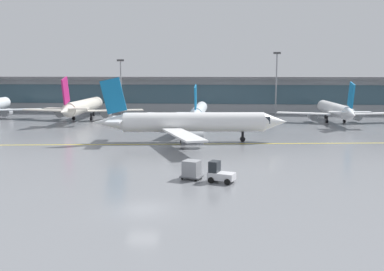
{
  "coord_description": "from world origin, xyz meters",
  "views": [
    {
      "loc": [
        6.49,
        -32.29,
        10.91
      ],
      "look_at": [
        2.39,
        20.05,
        3.0
      ],
      "focal_mm": 39.71,
      "sensor_mm": 36.0,
      "label": 1
    }
  ],
  "objects": [
    {
      "name": "ground_plane",
      "position": [
        0.0,
        0.0,
        0.0
      ],
      "size": [
        400.0,
        400.0,
        0.0
      ],
      "primitive_type": "plane",
      "color": "slate"
    },
    {
      "name": "taxiway_centreline_stripe",
      "position": [
        1.67,
        31.22,
        0.0
      ],
      "size": [
        109.36,
        12.55,
        0.01
      ],
      "primitive_type": "cube",
      "rotation": [
        0.0,
        0.0,
        0.11
      ],
      "color": "yellow",
      "rests_on": "ground_plane"
    },
    {
      "name": "terminal_concourse",
      "position": [
        0.0,
        84.59,
        4.92
      ],
      "size": [
        178.26,
        11.0,
        9.6
      ],
      "color": "#9EA3A8",
      "rests_on": "ground_plane"
    },
    {
      "name": "gate_airplane_1",
      "position": [
        -25.89,
        62.69,
        2.99
      ],
      "size": [
        27.96,
        30.04,
        9.96
      ],
      "rotation": [
        0.0,
        0.0,
        1.6
      ],
      "color": "silver",
      "rests_on": "ground_plane"
    },
    {
      "name": "gate_airplane_2",
      "position": [
        0.88,
        58.83,
        2.55
      ],
      "size": [
        23.87,
        25.59,
        8.5
      ],
      "rotation": [
        0.0,
        0.0,
        1.56
      ],
      "color": "white",
      "rests_on": "ground_plane"
    },
    {
      "name": "gate_airplane_3",
      "position": [
        30.23,
        61.83,
        2.71
      ],
      "size": [
        25.38,
        27.25,
        9.04
      ],
      "rotation": [
        0.0,
        0.0,
        1.6
      ],
      "color": "white",
      "rests_on": "ground_plane"
    },
    {
      "name": "taxiing_regional_jet",
      "position": [
        1.28,
        33.18,
        3.03
      ],
      "size": [
        30.51,
        28.2,
        10.1
      ],
      "rotation": [
        0.0,
        0.0,
        0.11
      ],
      "color": "white",
      "rests_on": "ground_plane"
    },
    {
      "name": "baggage_tug",
      "position": [
        5.99,
        8.96,
        0.89
      ],
      "size": [
        2.92,
        2.29,
        2.1
      ],
      "rotation": [
        0.0,
        0.0,
        -0.34
      ],
      "color": "silver",
      "rests_on": "ground_plane"
    },
    {
      "name": "cargo_dolly_lead",
      "position": [
        3.14,
        9.97,
        1.05
      ],
      "size": [
        2.51,
        2.21,
        1.94
      ],
      "rotation": [
        0.0,
        0.0,
        -0.34
      ],
      "color": "#595B60",
      "rests_on": "ground_plane"
    },
    {
      "name": "apron_light_mast_1",
      "position": [
        -20.29,
        75.67,
        7.7
      ],
      "size": [
        1.8,
        0.36,
        14.03
      ],
      "color": "gray",
      "rests_on": "ground_plane"
    },
    {
      "name": "apron_light_mast_2",
      "position": [
        19.23,
        76.37,
        8.58
      ],
      "size": [
        1.8,
        0.36,
        15.76
      ],
      "color": "gray",
      "rests_on": "ground_plane"
    }
  ]
}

